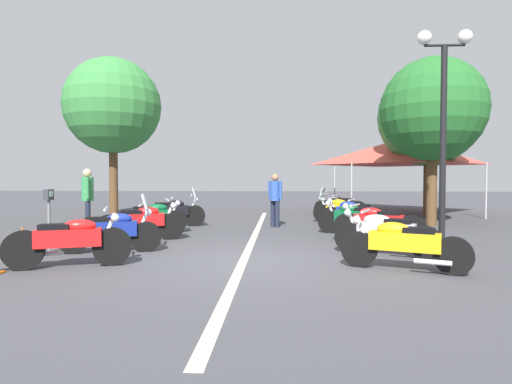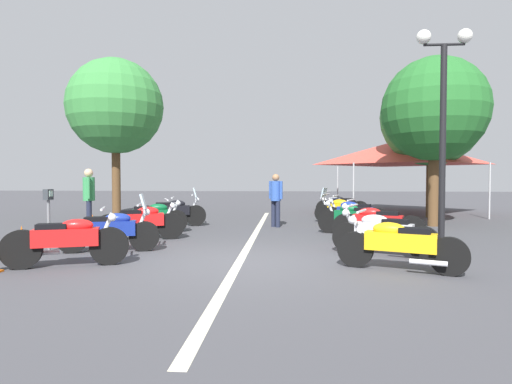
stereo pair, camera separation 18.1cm
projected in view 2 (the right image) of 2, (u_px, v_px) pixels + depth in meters
The scene contains 24 objects.
ground_plane at pixel (240, 261), 7.61m from camera, with size 80.00×80.00×0.00m, color #424247.
lane_centre_stripe at pixel (253, 237), 10.70m from camera, with size 14.88×0.16×0.01m, color beige.
motorcycle_left_row_0 at pixel (67, 240), 7.14m from camera, with size 0.91×1.98×1.01m.
motorcycle_left_row_1 at pixel (110, 230), 8.58m from camera, with size 0.77×2.01×1.20m.
motorcycle_left_row_2 at pixel (141, 221), 10.18m from camera, with size 1.00×2.01×1.01m.
motorcycle_left_row_3 at pixel (152, 216), 11.69m from camera, with size 0.68×1.99×0.99m.
motorcycle_left_row_4 at pixel (172, 211), 13.16m from camera, with size 0.71×2.18×1.22m.
motorcycle_right_row_0 at pixel (399, 244), 6.83m from camera, with size 1.00×1.97×0.98m.
motorcycle_right_row_1 at pixel (383, 233), 8.20m from camera, with size 1.06×1.93×0.99m.
motorcycle_right_row_2 at pixel (377, 223), 9.69m from camera, with size 1.01×2.03×1.02m.
motorcycle_right_row_3 at pixel (355, 218), 11.19m from camera, with size 1.06×1.97×0.99m.
motorcycle_right_row_4 at pixel (354, 213), 12.63m from camera, with size 0.95×1.94×1.00m.
motorcycle_right_row_5 at pixel (344, 209), 14.10m from camera, with size 1.06×2.00×1.19m.
motorcycle_right_row_6 at pixel (341, 206), 15.72m from camera, with size 1.04×1.90×1.02m.
street_lamp_twin_globe at pixel (443, 98), 9.43m from camera, with size 0.32×1.22×4.86m.
parking_meter at pixel (48, 208), 8.66m from camera, with size 0.19×0.15×1.29m.
traffic_cone_0 at pixel (22, 242), 7.99m from camera, with size 0.36×0.36×0.61m.
traffic_cone_2 at pixel (93, 227), 10.50m from camera, with size 0.36×0.36×0.61m.
bystander_0 at pixel (276, 196), 12.92m from camera, with size 0.37×0.43×1.65m.
bystander_1 at pixel (89, 195), 11.76m from camera, with size 0.49×0.32×1.78m.
roadside_tree_0 at pixel (115, 107), 15.93m from camera, with size 3.61×3.61×6.06m.
roadside_tree_1 at pixel (431, 116), 15.97m from camera, with size 3.83×3.83×5.82m.
roadside_tree_2 at pixel (435, 110), 13.07m from camera, with size 3.25×3.25×5.30m.
event_tent at pixel (403, 152), 17.97m from camera, with size 5.50×5.50×3.20m.
Camera 2 is at (-7.52, -0.86, 1.53)m, focal length 29.32 mm.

